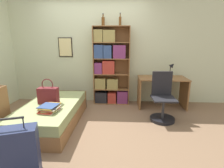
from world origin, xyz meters
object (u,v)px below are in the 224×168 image
at_px(bookcase, 109,68).
at_px(bottle_green, 103,21).
at_px(desk_lamp, 172,67).
at_px(bed, 52,113).
at_px(suitcase, 12,155).
at_px(bottle_brown, 120,21).
at_px(book_stack_on_bed, 50,108).
at_px(handbag, 48,95).
at_px(desk_chair, 162,105).
at_px(desk, 162,87).

distance_m(bookcase, bottle_green, 1.10).
relative_size(bottle_green, desk_lamp, 0.78).
bearing_deg(bed, bottle_green, 55.19).
height_order(suitcase, bookcase, bookcase).
xyz_separation_m(suitcase, bottle_brown, (1.14, 2.63, 1.68)).
xyz_separation_m(book_stack_on_bed, suitcase, (-0.01, -1.02, -0.14)).
bearing_deg(bookcase, bottle_green, 166.17).
distance_m(handbag, desk_lamp, 2.79).
relative_size(handbag, bottle_green, 1.69).
distance_m(bed, bottle_green, 2.34).
distance_m(bookcase, desk_chair, 1.56).
xyz_separation_m(bed, desk_lamp, (2.48, 1.11, 0.74)).
xyz_separation_m(handbag, bookcase, (1.05, 1.20, 0.33)).
bearing_deg(suitcase, desk, 48.52).
height_order(handbag, book_stack_on_bed, handbag).
bearing_deg(handbag, bottle_brown, 43.05).
relative_size(bottle_green, bottle_brown, 0.96).
distance_m(book_stack_on_bed, desk, 2.55).
bearing_deg(bottle_green, desk, -8.52).
distance_m(desk_lamp, desk_chair, 1.10).
bearing_deg(suitcase, book_stack_on_bed, 89.26).
bearing_deg(book_stack_on_bed, bed, 108.73).
xyz_separation_m(bed, book_stack_on_bed, (0.13, -0.38, 0.25)).
height_order(handbag, bookcase, bookcase).
bearing_deg(bed, book_stack_on_bed, -71.27).
bearing_deg(desk_lamp, desk, -158.83).
height_order(book_stack_on_bed, desk_lamp, desk_lamp).
xyz_separation_m(bottle_green, desk_lamp, (1.62, -0.12, -1.05)).
relative_size(book_stack_on_bed, suitcase, 0.53).
xyz_separation_m(bottle_brown, desk_lamp, (1.22, -0.12, -1.05)).
bearing_deg(desk_lamp, suitcase, -133.28).
relative_size(bookcase, bottle_green, 6.82).
bearing_deg(desk, bottle_green, 171.48).
xyz_separation_m(bed, bookcase, (1.00, 1.21, 0.69)).
distance_m(bottle_green, desk, 2.06).
bearing_deg(bottle_brown, desk_lamp, -5.41).
xyz_separation_m(bed, desk, (2.26, 1.03, 0.29)).
distance_m(bed, desk_lamp, 2.82).
bearing_deg(handbag, bookcase, 48.79).
height_order(desk, desk_lamp, desk_lamp).
bearing_deg(book_stack_on_bed, desk_lamp, 32.38).
relative_size(suitcase, desk, 0.68).
bearing_deg(bottle_brown, desk, -11.34).
relative_size(bottle_brown, desk_lamp, 0.80).
bearing_deg(handbag, book_stack_on_bed, -65.37).
height_order(bed, bottle_brown, bottle_brown).
bearing_deg(desk, suitcase, -131.48).
bearing_deg(bookcase, book_stack_on_bed, -118.79).
height_order(bed, desk_lamp, desk_lamp).
relative_size(suitcase, bottle_brown, 2.61).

